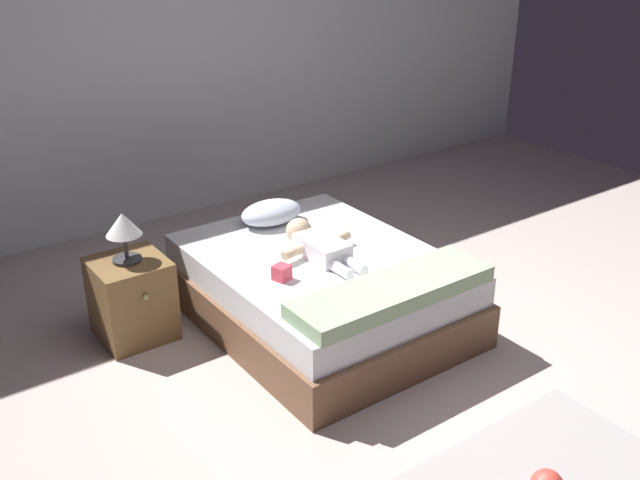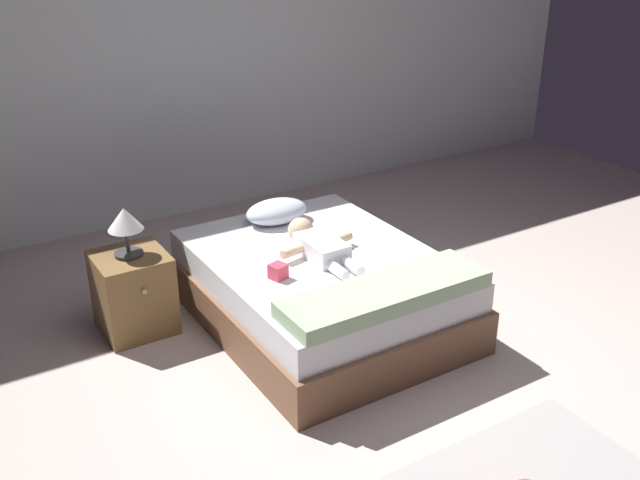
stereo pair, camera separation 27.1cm
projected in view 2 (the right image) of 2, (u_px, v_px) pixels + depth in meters
The scene contains 10 objects.
ground_plane at pixel (421, 378), 4.00m from camera, with size 8.00×8.00×0.00m, color #B7A59D.
wall_behind_bed at pixel (190, 36), 5.73m from camera, with size 8.00×0.12×2.89m, color silver.
bed at pixel (320, 289), 4.47m from camera, with size 1.33×1.72×0.45m.
pillow at pixel (277, 211), 4.81m from camera, with size 0.43×0.28×0.15m.
baby at pixel (317, 244), 4.37m from camera, with size 0.50×0.67×0.16m.
toothbrush at pixel (346, 244), 4.51m from camera, with size 0.02×0.16×0.02m.
nightstand at pixel (134, 292), 4.38m from camera, with size 0.42×0.45×0.50m.
lamp at pixel (125, 222), 4.19m from camera, with size 0.21×0.21×0.30m.
blanket at pixel (386, 293), 3.85m from camera, with size 1.19×0.35×0.09m.
toy_block at pixel (278, 271), 4.09m from camera, with size 0.11×0.11×0.09m.
Camera 2 is at (-2.23, -2.53, 2.35)m, focal length 40.81 mm.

